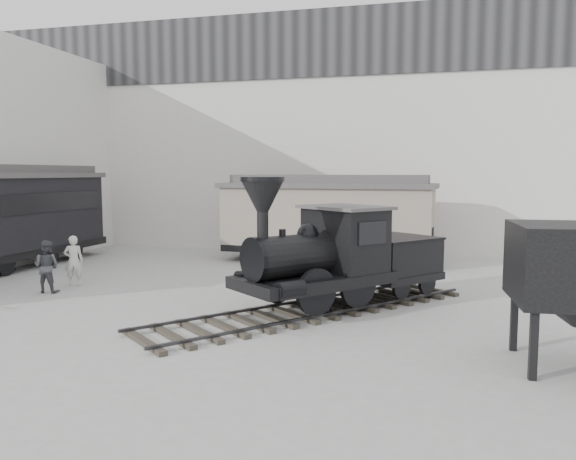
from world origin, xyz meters
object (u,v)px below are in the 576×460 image
(visitor_a, at_px, (74,261))
(visitor_b, at_px, (47,266))
(locomotive, at_px, (335,262))
(boxcar, at_px, (327,217))

(visitor_a, height_order, visitor_b, visitor_a)
(locomotive, relative_size, visitor_a, 5.41)
(visitor_a, relative_size, visitor_b, 1.02)
(boxcar, bearing_deg, locomotive, -74.59)
(visitor_a, distance_m, visitor_b, 1.13)
(locomotive, relative_size, visitor_b, 5.52)
(boxcar, distance_m, visitor_b, 10.89)
(visitor_a, bearing_deg, boxcar, -162.78)
(locomotive, relative_size, boxcar, 1.00)
(locomotive, height_order, visitor_a, locomotive)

